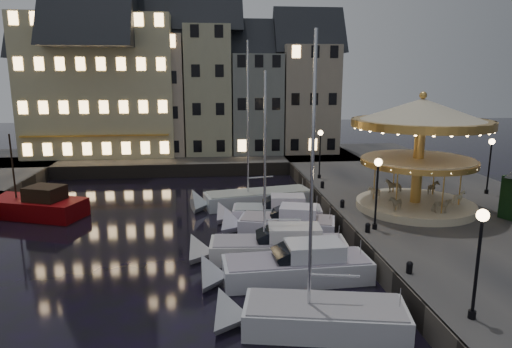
{
  "coord_description": "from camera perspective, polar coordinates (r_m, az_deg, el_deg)",
  "views": [
    {
      "loc": [
        -2.26,
        -23.34,
        10.03
      ],
      "look_at": [
        1.0,
        8.0,
        3.2
      ],
      "focal_mm": 32.0,
      "sensor_mm": 36.0,
      "label": 1
    }
  ],
  "objects": [
    {
      "name": "quaywall_n",
      "position": [
        46.45,
        -10.44,
        0.38
      ],
      "size": [
        48.0,
        0.15,
        1.3
      ],
      "primitive_type": "cube",
      "color": "#47423A",
      "rests_on": "ground"
    },
    {
      "name": "quay_east",
      "position": [
        34.83,
        22.23,
        -4.33
      ],
      "size": [
        16.0,
        56.0,
        1.3
      ],
      "primitive_type": "cube",
      "color": "#474442",
      "rests_on": "ground"
    },
    {
      "name": "bollard_b",
      "position": [
        26.79,
        13.79,
        -6.47
      ],
      "size": [
        0.3,
        0.3,
        0.57
      ],
      "color": "black",
      "rests_on": "quay_east"
    },
    {
      "name": "motorboat_b",
      "position": [
        23.17,
        4.11,
        -11.7
      ],
      "size": [
        8.41,
        2.78,
        2.15
      ],
      "color": "silver",
      "rests_on": "ground"
    },
    {
      "name": "bollard_d",
      "position": [
        36.45,
        8.3,
        -1.27
      ],
      "size": [
        0.3,
        0.3,
        0.57
      ],
      "color": "black",
      "rests_on": "quay_east"
    },
    {
      "name": "motorboat_a",
      "position": [
        19.28,
        6.77,
        -17.37
      ],
      "size": [
        7.6,
        3.73,
        12.57
      ],
      "color": "silver",
      "rests_on": "ground"
    },
    {
      "name": "townhouse_ne",
      "position": [
        53.66,
        -0.1,
        9.83
      ],
      "size": [
        6.16,
        8.0,
        12.8
      ],
      "color": "slate",
      "rests_on": "quay_north"
    },
    {
      "name": "streetlamp_c",
      "position": [
        39.46,
        8.02,
        3.35
      ],
      "size": [
        0.44,
        0.44,
        4.17
      ],
      "color": "black",
      "rests_on": "quay_east"
    },
    {
      "name": "bollard_a",
      "position": [
        22.04,
        18.64,
        -10.93
      ],
      "size": [
        0.3,
        0.3,
        0.57
      ],
      "color": "black",
      "rests_on": "quay_east"
    },
    {
      "name": "motorboat_d",
      "position": [
        29.47,
        3.06,
        -6.37
      ],
      "size": [
        7.12,
        3.98,
        2.15
      ],
      "color": "silver",
      "rests_on": "ground"
    },
    {
      "name": "townhouse_nd",
      "position": [
        53.34,
        -6.05,
        11.36
      ],
      "size": [
        5.5,
        8.0,
        15.8
      ],
      "color": "#A6A685",
      "rests_on": "quay_north"
    },
    {
      "name": "carousel",
      "position": [
        31.38,
        19.87,
        4.85
      ],
      "size": [
        8.83,
        8.83,
        7.73
      ],
      "color": "#C4B795",
      "rests_on": "quay_east"
    },
    {
      "name": "townhouse_na",
      "position": [
        56.1,
        -24.14,
        8.88
      ],
      "size": [
        5.5,
        8.0,
        12.8
      ],
      "color": "gray",
      "rests_on": "quay_north"
    },
    {
      "name": "streetlamp_b",
      "position": [
        26.79,
        14.91,
        -1.16
      ],
      "size": [
        0.44,
        0.44,
        4.17
      ],
      "color": "black",
      "rests_on": "quay_east"
    },
    {
      "name": "streetlamp_d",
      "position": [
        38.07,
        27.22,
        1.78
      ],
      "size": [
        0.44,
        0.44,
        4.17
      ],
      "color": "black",
      "rests_on": "quay_east"
    },
    {
      "name": "townhouse_nb",
      "position": [
        54.65,
        -18.68,
        9.76
      ],
      "size": [
        6.16,
        8.0,
        13.8
      ],
      "color": "slate",
      "rests_on": "quay_north"
    },
    {
      "name": "townhouse_nc",
      "position": [
        53.66,
        -12.29,
        10.62
      ],
      "size": [
        6.82,
        8.0,
        14.8
      ],
      "color": "tan",
      "rests_on": "quay_north"
    },
    {
      "name": "ground",
      "position": [
        25.5,
        -0.38,
        -10.93
      ],
      "size": [
        160.0,
        160.0,
        0.0
      ],
      "primitive_type": "plane",
      "color": "black",
      "rests_on": "ground"
    },
    {
      "name": "streetlamp_a",
      "position": [
        18.2,
        26.12,
        -8.37
      ],
      "size": [
        0.44,
        0.44,
        4.17
      ],
      "color": "black",
      "rests_on": "quay_east"
    },
    {
      "name": "motorboat_f",
      "position": [
        35.76,
        -0.6,
        -3.18
      ],
      "size": [
        9.46,
        4.16,
        12.53
      ],
      "color": "#B6BFC5",
      "rests_on": "ground"
    },
    {
      "name": "hotel_corner",
      "position": [
        54.61,
        -18.73,
        11.34
      ],
      "size": [
        17.6,
        9.0,
        16.8
      ],
      "color": "beige",
      "rests_on": "quay_north"
    },
    {
      "name": "red_fishing_boat",
      "position": [
        36.99,
        -26.31,
        -3.66
      ],
      "size": [
        8.72,
        5.54,
        6.17
      ],
      "color": "#720509",
      "rests_on": "ground"
    },
    {
      "name": "motorboat_c",
      "position": [
        25.56,
        1.84,
        -9.24
      ],
      "size": [
        8.59,
        2.83,
        11.37
      ],
      "color": "silver",
      "rests_on": "ground"
    },
    {
      "name": "motorboat_e",
      "position": [
        31.74,
        1.88,
        -4.99
      ],
      "size": [
        7.21,
        2.83,
        2.15
      ],
      "color": "silver",
      "rests_on": "ground"
    },
    {
      "name": "townhouse_nf",
      "position": [
        54.59,
        6.34,
        10.32
      ],
      "size": [
        6.82,
        8.0,
        13.8
      ],
      "color": "gray",
      "rests_on": "quay_north"
    },
    {
      "name": "quay_north",
      "position": [
        52.5,
        -12.13,
        1.67
      ],
      "size": [
        44.0,
        12.0,
        1.3
      ],
      "primitive_type": "cube",
      "color": "#474442",
      "rests_on": "ground"
    },
    {
      "name": "bollard_c",
      "position": [
        31.32,
        10.75,
        -3.6
      ],
      "size": [
        0.3,
        0.3,
        0.57
      ],
      "color": "black",
      "rests_on": "quay_east"
    },
    {
      "name": "quaywall_e",
      "position": [
        31.89,
        9.39,
        -5.04
      ],
      "size": [
        0.15,
        44.0,
        1.3
      ],
      "primitive_type": "cube",
      "color": "#47423A",
      "rests_on": "ground"
    }
  ]
}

